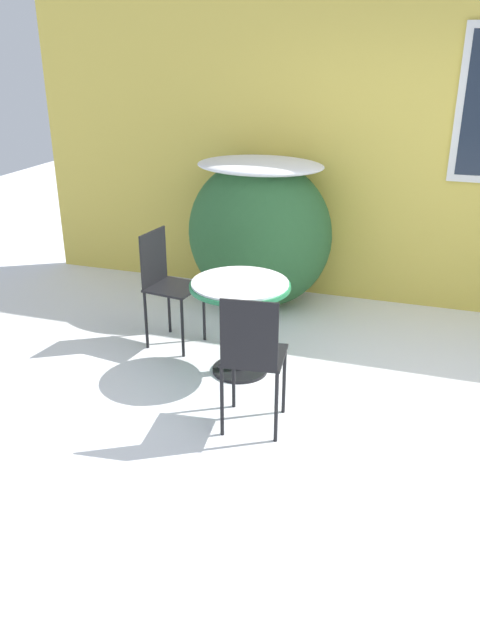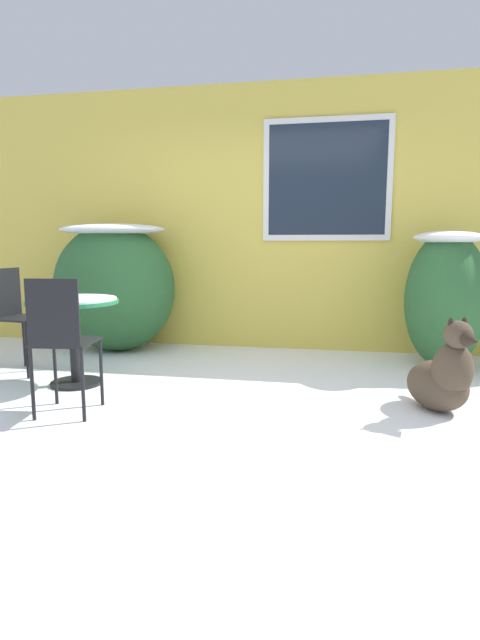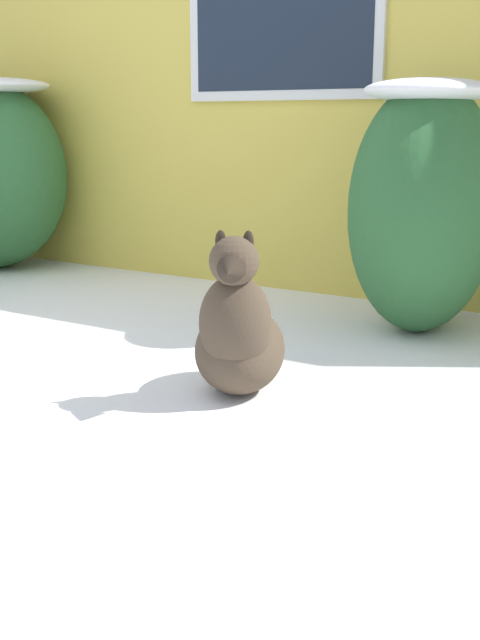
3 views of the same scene
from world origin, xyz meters
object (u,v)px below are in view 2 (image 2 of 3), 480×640
Objects in this scene: patio_chair_far_side at (62,338)px; patio_table at (73,318)px; dog at (443,378)px; patio_chair_near_table at (17,314)px.

patio_table is at bearing -72.69° from patio_chair_far_side.
patio_chair_far_side reaches higher than patio_table.
dog is (2.52, 0.57, -0.29)m from patio_chair_far_side.
patio_table is 0.78× the size of patio_chair_near_table.
patio_chair_near_table reaches higher than dog.
patio_chair_near_table is 1.44m from patio_chair_far_side.
dog is (3.55, -0.44, -0.29)m from patio_chair_near_table.
patio_chair_near_table and patio_chair_far_side have the same top height.
patio_table reaches higher than dog.
dog is (2.84, -0.15, -0.32)m from patio_table.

